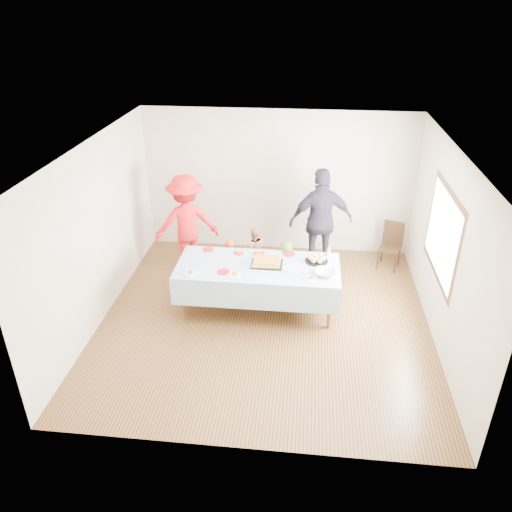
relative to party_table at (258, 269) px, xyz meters
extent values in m
plane|color=#402912|center=(0.14, -0.30, -0.72)|extent=(5.00, 5.00, 0.00)
cube|color=#C2B39E|center=(0.14, 2.20, 0.63)|extent=(5.00, 0.04, 2.70)
cube|color=#C2B39E|center=(0.14, -2.80, 0.63)|extent=(5.00, 0.04, 2.70)
cube|color=#C2B39E|center=(-2.36, -0.30, 0.63)|extent=(0.04, 5.00, 2.70)
cube|color=#C2B39E|center=(2.64, -0.30, 0.63)|extent=(0.04, 5.00, 2.70)
cube|color=white|center=(0.14, -0.30, 1.98)|extent=(5.00, 5.00, 0.04)
cube|color=#472B16|center=(2.61, -0.10, 0.78)|extent=(0.03, 1.75, 1.35)
cylinder|color=#53321C|center=(-1.12, -0.42, -0.36)|extent=(0.06, 0.06, 0.73)
cylinder|color=#53321C|center=(1.12, -0.42, -0.36)|extent=(0.06, 0.06, 0.73)
cylinder|color=#53321C|center=(-1.12, 0.42, -0.36)|extent=(0.06, 0.06, 0.73)
cylinder|color=#53321C|center=(1.12, 0.42, -0.36)|extent=(0.06, 0.06, 0.73)
cube|color=#53321C|center=(0.00, 0.00, 0.03)|extent=(2.40, 1.00, 0.04)
cube|color=white|center=(0.00, 0.00, 0.05)|extent=(2.50, 1.10, 0.01)
cube|color=black|center=(0.13, 0.05, 0.06)|extent=(0.48, 0.37, 0.01)
cube|color=#FFDD61|center=(0.13, 0.05, 0.10)|extent=(0.41, 0.31, 0.06)
cube|color=#AE5F28|center=(0.13, 0.05, 0.13)|extent=(0.41, 0.31, 0.01)
cylinder|color=black|center=(0.90, 0.22, 0.06)|extent=(0.36, 0.36, 0.02)
sphere|color=#E1BA6D|center=(0.99, 0.22, 0.12)|extent=(0.09, 0.09, 0.09)
sphere|color=#E1BA6D|center=(0.94, 0.30, 0.12)|extent=(0.09, 0.09, 0.09)
sphere|color=#E1BA6D|center=(0.85, 0.30, 0.12)|extent=(0.09, 0.09, 0.09)
sphere|color=#E1BA6D|center=(0.80, 0.22, 0.12)|extent=(0.09, 0.09, 0.09)
sphere|color=#E1BA6D|center=(0.85, 0.14, 0.12)|extent=(0.09, 0.09, 0.09)
sphere|color=#E1BA6D|center=(0.94, 0.14, 0.12)|extent=(0.09, 0.09, 0.09)
sphere|color=#E1BA6D|center=(0.90, 0.22, 0.12)|extent=(0.09, 0.09, 0.09)
imported|color=silver|center=(1.03, -0.19, 0.09)|extent=(0.31, 0.31, 0.08)
cone|color=silver|center=(1.08, 0.46, 0.15)|extent=(0.11, 0.11, 0.18)
cylinder|color=red|center=(-0.86, 0.44, 0.06)|extent=(0.18, 0.18, 0.01)
cylinder|color=red|center=(-0.35, 0.37, 0.06)|extent=(0.16, 0.16, 0.01)
cylinder|color=red|center=(-0.02, 0.38, 0.06)|extent=(0.19, 0.19, 0.01)
cylinder|color=red|center=(0.46, 0.42, 0.06)|extent=(0.20, 0.20, 0.01)
cylinder|color=red|center=(-0.49, -0.26, 0.06)|extent=(0.19, 0.19, 0.01)
cylinder|color=white|center=(-0.98, -0.36, 0.06)|extent=(0.21, 0.21, 0.01)
cylinder|color=white|center=(-0.32, -0.33, 0.06)|extent=(0.24, 0.24, 0.01)
cylinder|color=white|center=(0.82, -0.32, 0.06)|extent=(0.21, 0.21, 0.01)
cylinder|color=black|center=(2.04, 1.50, -0.54)|extent=(0.03, 0.03, 0.38)
cylinder|color=black|center=(2.34, 1.40, -0.54)|extent=(0.03, 0.03, 0.38)
cylinder|color=black|center=(2.15, 1.80, -0.54)|extent=(0.03, 0.03, 0.38)
cylinder|color=black|center=(2.44, 1.70, -0.54)|extent=(0.03, 0.03, 0.38)
cube|color=black|center=(2.24, 1.60, -0.33)|extent=(0.47, 0.47, 0.04)
cube|color=black|center=(2.30, 1.76, -0.09)|extent=(0.36, 0.16, 0.44)
imported|color=#B94017|center=(-0.56, 0.73, -0.30)|extent=(0.33, 0.24, 0.84)
imported|color=#376E24|center=(0.40, 0.60, -0.27)|extent=(0.50, 0.37, 0.91)
imported|color=#BA7557|center=(-0.20, 1.25, -0.31)|extent=(0.46, 0.39, 0.82)
imported|color=red|center=(-1.40, 1.22, 0.16)|extent=(1.30, 1.01, 1.77)
imported|color=#2A2533|center=(0.96, 1.39, 0.23)|extent=(1.20, 0.72, 1.91)
camera|label=1|loc=(0.70, -6.66, 3.78)|focal=35.00mm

